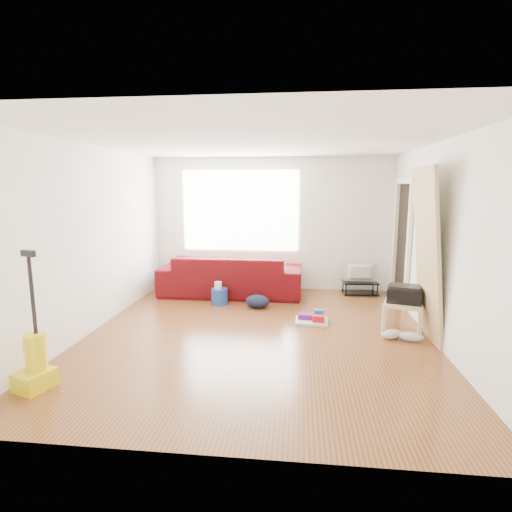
# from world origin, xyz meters

# --- Properties ---
(room) EXTENTS (4.51, 5.01, 2.51)m
(room) POSITION_xyz_m (0.07, 0.15, 1.25)
(room) COLOR #583615
(room) RESTS_ON ground
(sofa) EXTENTS (2.54, 0.99, 0.74)m
(sofa) POSITION_xyz_m (-0.70, 1.95, 0.00)
(sofa) COLOR #460809
(sofa) RESTS_ON ground
(tv_stand) EXTENTS (0.65, 0.40, 0.23)m
(tv_stand) POSITION_xyz_m (1.65, 2.22, 0.12)
(tv_stand) COLOR black
(tv_stand) RESTS_ON ground
(tv) EXTENTS (0.60, 0.08, 0.34)m
(tv) POSITION_xyz_m (1.65, 2.22, 0.41)
(tv) COLOR black
(tv) RESTS_ON tv_stand
(side_table) EXTENTS (0.62, 0.62, 0.41)m
(side_table) POSITION_xyz_m (1.95, 0.33, 0.34)
(side_table) COLOR #CFB88E
(side_table) RESTS_ON ground
(printer) EXTENTS (0.51, 0.44, 0.23)m
(printer) POSITION_xyz_m (1.95, 0.33, 0.52)
(printer) COLOR black
(printer) RESTS_ON side_table
(bucket) EXTENTS (0.33, 0.33, 0.27)m
(bucket) POSITION_xyz_m (-0.78, 1.29, 0.00)
(bucket) COLOR #1E4192
(bucket) RESTS_ON ground
(toilet_paper) EXTENTS (0.12, 0.12, 0.11)m
(toilet_paper) POSITION_xyz_m (-0.80, 1.29, 0.19)
(toilet_paper) COLOR white
(toilet_paper) RESTS_ON bucket
(cleaning_tray) EXTENTS (0.48, 0.40, 0.17)m
(cleaning_tray) POSITION_xyz_m (0.74, 0.55, 0.05)
(cleaning_tray) COLOR silver
(cleaning_tray) RESTS_ON ground
(backpack) EXTENTS (0.44, 0.38, 0.21)m
(backpack) POSITION_xyz_m (-0.13, 1.17, 0.00)
(backpack) COLOR #111633
(backpack) RESTS_ON ground
(sneakers) EXTENTS (0.55, 0.28, 0.12)m
(sneakers) POSITION_xyz_m (1.85, -0.03, 0.06)
(sneakers) COLOR silver
(sneakers) RESTS_ON ground
(vacuum) EXTENTS (0.37, 0.40, 1.35)m
(vacuum) POSITION_xyz_m (-2.00, -1.69, 0.25)
(vacuum) COLOR yellow
(vacuum) RESTS_ON ground
(door_panel) EXTENTS (0.27, 0.88, 2.19)m
(door_panel) POSITION_xyz_m (2.13, 0.07, 0.00)
(door_panel) COLOR tan
(door_panel) RESTS_ON ground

